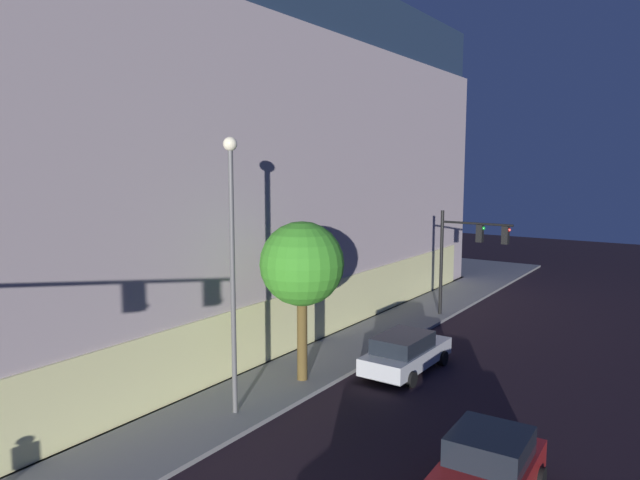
{
  "coord_description": "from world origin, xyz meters",
  "views": [
    {
      "loc": [
        -8.33,
        -5.81,
        8.09
      ],
      "look_at": [
        8.25,
        5.51,
        5.54
      ],
      "focal_mm": 32.4,
      "sensor_mm": 36.0,
      "label": 1
    }
  ],
  "objects_px": {
    "modern_building": "(167,159)",
    "street_lamp_sidewalk": "(232,246)",
    "car_red": "(486,470)",
    "car_silver": "(406,352)",
    "sidewalk_tree": "(302,265)",
    "traffic_light_far_corner": "(468,245)"
  },
  "relations": [
    {
      "from": "car_red",
      "to": "modern_building",
      "type": "bearing_deg",
      "value": 66.99
    },
    {
      "from": "modern_building",
      "to": "car_silver",
      "type": "bearing_deg",
      "value": -97.06
    },
    {
      "from": "sidewalk_tree",
      "to": "car_red",
      "type": "bearing_deg",
      "value": -114.92
    },
    {
      "from": "street_lamp_sidewalk",
      "to": "car_silver",
      "type": "distance_m",
      "value": 8.87
    },
    {
      "from": "street_lamp_sidewalk",
      "to": "car_silver",
      "type": "height_order",
      "value": "street_lamp_sidewalk"
    },
    {
      "from": "modern_building",
      "to": "sidewalk_tree",
      "type": "distance_m",
      "value": 14.73
    },
    {
      "from": "modern_building",
      "to": "street_lamp_sidewalk",
      "type": "relative_size",
      "value": 4.04
    },
    {
      "from": "street_lamp_sidewalk",
      "to": "modern_building",
      "type": "bearing_deg",
      "value": 55.87
    },
    {
      "from": "street_lamp_sidewalk",
      "to": "car_silver",
      "type": "xyz_separation_m",
      "value": [
        6.91,
        -2.74,
        -4.83
      ]
    },
    {
      "from": "car_red",
      "to": "street_lamp_sidewalk",
      "type": "bearing_deg",
      "value": 88.4
    },
    {
      "from": "street_lamp_sidewalk",
      "to": "sidewalk_tree",
      "type": "bearing_deg",
      "value": -1.26
    },
    {
      "from": "traffic_light_far_corner",
      "to": "street_lamp_sidewalk",
      "type": "height_order",
      "value": "street_lamp_sidewalk"
    },
    {
      "from": "street_lamp_sidewalk",
      "to": "car_red",
      "type": "xyz_separation_m",
      "value": [
        -0.23,
        -8.35,
        -4.79
      ]
    },
    {
      "from": "sidewalk_tree",
      "to": "car_silver",
      "type": "height_order",
      "value": "sidewalk_tree"
    },
    {
      "from": "modern_building",
      "to": "car_red",
      "type": "distance_m",
      "value": 24.52
    },
    {
      "from": "car_silver",
      "to": "traffic_light_far_corner",
      "type": "bearing_deg",
      "value": 4.79
    },
    {
      "from": "modern_building",
      "to": "traffic_light_far_corner",
      "type": "height_order",
      "value": "modern_building"
    },
    {
      "from": "car_red",
      "to": "car_silver",
      "type": "bearing_deg",
      "value": 38.12
    },
    {
      "from": "traffic_light_far_corner",
      "to": "modern_building",
      "type": "bearing_deg",
      "value": 114.25
    },
    {
      "from": "car_red",
      "to": "car_silver",
      "type": "distance_m",
      "value": 9.08
    },
    {
      "from": "traffic_light_far_corner",
      "to": "car_silver",
      "type": "bearing_deg",
      "value": -175.21
    },
    {
      "from": "street_lamp_sidewalk",
      "to": "car_silver",
      "type": "relative_size",
      "value": 1.89
    }
  ]
}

